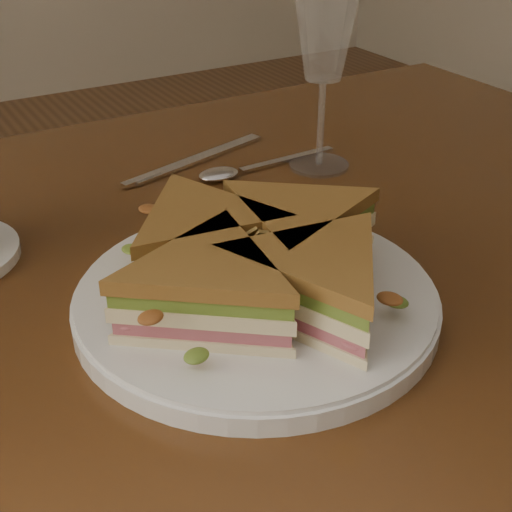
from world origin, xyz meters
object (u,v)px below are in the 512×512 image
at_px(spoon, 236,171).
at_px(wine_glass, 325,33).
at_px(table, 235,327).
at_px(sandwich_wedges, 256,261).
at_px(knife, 191,162).
at_px(plate, 256,301).

height_order(spoon, wine_glass, wine_glass).
distance_m(table, spoon, 0.19).
relative_size(table, spoon, 6.52).
distance_m(sandwich_wedges, knife, 0.32).
distance_m(table, plate, 0.16).
bearing_deg(table, sandwich_wedges, -109.53).
height_order(spoon, knife, spoon).
bearing_deg(spoon, sandwich_wedges, -117.52).
relative_size(sandwich_wedges, wine_glass, 1.42).
bearing_deg(plate, wine_glass, 45.58).
xyz_separation_m(table, plate, (-0.04, -0.11, 0.11)).
height_order(knife, wine_glass, wine_glass).
bearing_deg(knife, wine_glass, -50.02).
xyz_separation_m(sandwich_wedges, knife, (0.09, 0.30, -0.04)).
bearing_deg(wine_glass, knife, 146.45).
relative_size(plate, sandwich_wedges, 0.96).
relative_size(spoon, knife, 0.88).
bearing_deg(plate, spoon, 64.43).
bearing_deg(table, plate, -109.53).
bearing_deg(sandwich_wedges, spoon, 64.43).
height_order(table, wine_glass, wine_glass).
height_order(plate, spoon, plate).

